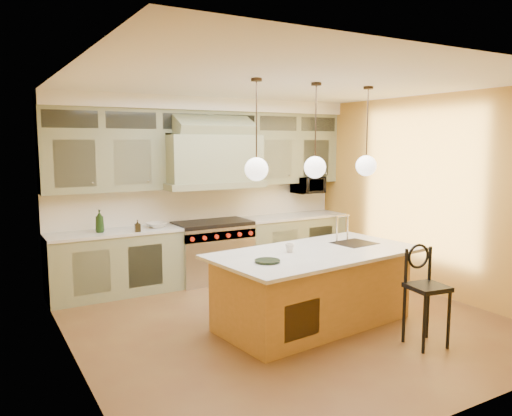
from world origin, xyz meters
TOP-DOWN VIEW (x-y plane):
  - floor at (0.00, 0.00)m, footprint 5.00×5.00m
  - ceiling at (0.00, 0.00)m, footprint 5.00×5.00m
  - wall_back at (0.00, 2.50)m, footprint 5.00×0.00m
  - wall_front at (0.00, -2.50)m, footprint 5.00×0.00m
  - wall_left at (-2.50, 0.00)m, footprint 0.00×5.00m
  - wall_right at (2.50, 0.00)m, footprint 0.00×5.00m
  - back_cabinetry at (0.00, 2.23)m, footprint 5.00×0.77m
  - range at (0.00, 2.14)m, footprint 1.20×0.74m
  - kitchen_island at (0.23, -0.25)m, footprint 2.68×1.61m
  - counter_stool at (0.90, -1.37)m, footprint 0.44×0.44m
  - microwave at (1.95, 2.25)m, footprint 0.54×0.37m
  - oil_bottle_a at (-1.75, 2.15)m, footprint 0.13×0.14m
  - oil_bottle_b at (-1.28, 1.92)m, footprint 0.09×0.09m
  - fruit_bowl at (-0.92, 2.15)m, footprint 0.33×0.33m
  - cup at (-0.08, -0.19)m, footprint 0.12×0.12m
  - pendant_left at (-0.58, -0.25)m, footprint 0.26×0.26m
  - pendant_center at (0.22, -0.25)m, footprint 0.26×0.26m
  - pendant_right at (1.02, -0.25)m, footprint 0.26×0.26m

SIDE VIEW (x-z plane):
  - floor at x=0.00m, z-range 0.00..0.00m
  - kitchen_island at x=0.23m, z-range -0.20..1.15m
  - range at x=0.00m, z-range 0.01..0.97m
  - counter_stool at x=0.90m, z-range 0.07..1.18m
  - cup at x=-0.08m, z-range 0.92..1.02m
  - fruit_bowl at x=-0.92m, z-range 0.94..1.01m
  - oil_bottle_b at x=-1.28m, z-range 0.94..1.11m
  - oil_bottle_a at x=-1.75m, z-range 0.94..1.27m
  - back_cabinetry at x=0.00m, z-range -0.02..2.88m
  - microwave at x=1.95m, z-range 1.30..1.60m
  - wall_back at x=0.00m, z-range -1.05..3.95m
  - wall_front at x=0.00m, z-range -1.05..3.95m
  - wall_left at x=-2.50m, z-range -1.05..3.95m
  - wall_right at x=2.50m, z-range -1.05..3.95m
  - pendant_left at x=-0.58m, z-range 1.39..2.50m
  - pendant_center at x=0.22m, z-range 1.39..2.50m
  - pendant_right at x=1.02m, z-range 1.39..2.50m
  - ceiling at x=0.00m, z-range 2.90..2.90m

